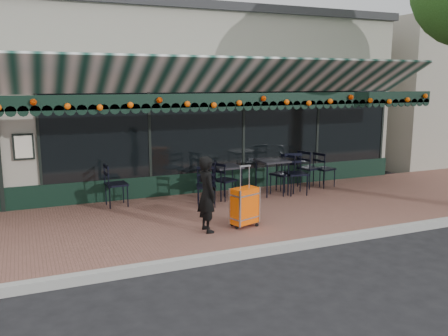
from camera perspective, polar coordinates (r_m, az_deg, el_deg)
name	(u,v)px	position (r m, az deg, el deg)	size (l,w,h in m)	color
ground	(268,252)	(8.18, 5.37, -10.01)	(80.00, 80.00, 0.00)	black
sidewalk	(223,217)	(9.87, -0.17, -5.92)	(18.00, 4.00, 0.15)	brown
curb	(271,249)	(8.09, 5.66, -9.69)	(18.00, 0.16, 0.15)	#9E9E99
restaurant_building	(149,100)	(15.03, -8.96, 8.06)	(12.00, 9.60, 4.50)	gray
woman	(207,194)	(8.55, -2.05, -3.16)	(0.51, 0.33, 1.39)	black
suitcase	(245,206)	(8.91, 2.50, -4.64)	(0.57, 0.43, 1.16)	#FF5808
cafe_table_a	(272,163)	(11.43, 5.82, 0.57)	(0.68, 0.68, 0.84)	black
cafe_table_b	(227,169)	(11.00, 0.35, -0.12)	(0.62, 0.62, 0.77)	black
chair_a_left	(282,175)	(11.52, 7.03, -0.78)	(0.48, 0.48, 0.96)	black
chair_a_right	(309,168)	(12.39, 10.20, -0.05)	(0.49, 0.49, 0.98)	black
chair_a_front	(296,174)	(11.54, 8.66, -0.72)	(0.50, 0.50, 1.00)	black
chair_a_extra	(324,169)	(12.51, 11.96, -0.13)	(0.46, 0.46, 0.92)	black
chair_b_left	(207,179)	(10.98, -2.12, -1.39)	(0.46, 0.46, 0.91)	black
chair_b_right	(225,180)	(10.93, 0.08, -1.51)	(0.44, 0.44, 0.89)	black
chair_b_front	(206,187)	(10.34, -2.15, -2.26)	(0.43, 0.43, 0.87)	black
chair_solo	(116,185)	(10.61, -12.83, -1.97)	(0.47, 0.47, 0.95)	black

